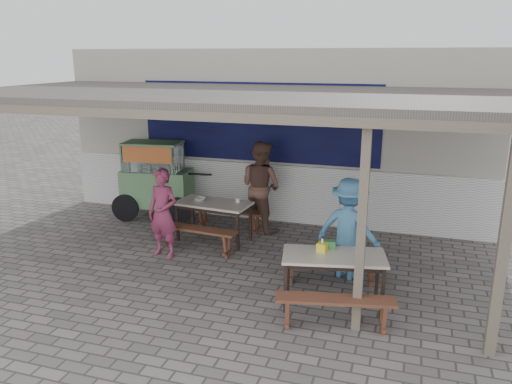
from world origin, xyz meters
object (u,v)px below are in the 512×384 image
object	(u,v)px
bench_right_street	(335,306)
donation_box	(329,245)
table_left	(214,207)
bench_left_street	(198,234)
vendor_cart	(156,177)
condiment_jar	(238,200)
bench_left_wall	(229,214)
tissue_box	(322,247)
patron_street_side	(163,213)
patron_wall_side	(261,186)
bench_right_wall	(331,263)
condiment_bowl	(200,199)
patron_right_table	(349,229)
table_right	(334,260)

from	to	relation	value
bench_right_street	donation_box	size ratio (longest dim) A/B	8.82
table_left	bench_left_street	bearing A→B (deg)	-90.00
bench_right_street	vendor_cart	xyz separation A→B (m)	(-4.34, 3.42, 0.55)
bench_right_street	condiment_jar	bearing A→B (deg)	118.72
table_left	bench_right_street	size ratio (longest dim) A/B	0.94
bench_left_wall	tissue_box	distance (m)	3.32
patron_street_side	patron_wall_side	bearing A→B (deg)	63.84
bench_left_wall	bench_right_wall	xyz separation A→B (m)	(2.32, -1.78, 0.00)
bench_right_wall	donation_box	size ratio (longest dim) A/B	8.82
condiment_bowl	bench_left_street	bearing A→B (deg)	-70.70
bench_left_wall	donation_box	bearing A→B (deg)	-37.91
bench_right_wall	patron_right_table	size ratio (longest dim) A/B	0.95
bench_right_street	tissue_box	distance (m)	0.93
donation_box	condiment_bowl	size ratio (longest dim) A/B	0.80
vendor_cart	patron_street_side	world-z (taller)	vendor_cart
table_right	donation_box	size ratio (longest dim) A/B	8.71
vendor_cart	patron_right_table	size ratio (longest dim) A/B	1.26
bench_left_wall	bench_right_street	xyz separation A→B (m)	(2.59, -3.10, 0.00)
table_left	tissue_box	size ratio (longest dim) A/B	11.18
bench_left_street	bench_left_wall	distance (m)	1.23
table_right	patron_wall_side	xyz separation A→B (m)	(-1.87, 2.69, 0.22)
bench_right_wall	bench_left_wall	bearing A→B (deg)	130.94
patron_wall_side	bench_left_wall	bearing A→B (deg)	46.97
patron_street_side	bench_right_wall	bearing A→B (deg)	2.93
table_left	patron_right_table	bearing A→B (deg)	-12.21
bench_right_wall	patron_right_table	distance (m)	0.60
table_left	table_right	xyz separation A→B (m)	(2.52, -1.83, 0.00)
table_left	bench_left_wall	distance (m)	0.70
patron_wall_side	bench_left_street	bearing A→B (deg)	88.07
bench_left_wall	vendor_cart	xyz separation A→B (m)	(-1.75, 0.31, 0.55)
patron_street_side	condiment_bowl	distance (m)	1.00
donation_box	bench_left_wall	bearing A→B (deg)	136.49
tissue_box	patron_wall_side	bearing A→B (deg)	122.76
bench_right_street	patron_wall_side	bearing A→B (deg)	109.27
bench_left_wall	bench_right_street	distance (m)	4.04
bench_right_wall	patron_street_side	xyz separation A→B (m)	(-2.93, 0.25, 0.43)
bench_right_street	condiment_bowl	size ratio (longest dim) A/B	7.08
table_right	patron_street_side	world-z (taller)	patron_street_side
bench_right_wall	tissue_box	distance (m)	0.76
vendor_cart	bench_right_wall	bearing A→B (deg)	-34.45
bench_right_wall	patron_wall_side	xyz separation A→B (m)	(-1.73, 2.03, 0.55)
table_left	patron_wall_side	world-z (taller)	patron_wall_side
bench_right_street	bench_right_wall	size ratio (longest dim) A/B	1.00
bench_left_wall	bench_right_street	bearing A→B (deg)	-44.48
bench_right_street	vendor_cart	size ratio (longest dim) A/B	0.76
tissue_box	patron_right_table	bearing A→B (deg)	75.00
patron_street_side	vendor_cart	bearing A→B (deg)	129.36
bench_left_wall	condiment_jar	distance (m)	0.76
table_left	patron_wall_side	bearing A→B (deg)	58.86
condiment_bowl	tissue_box	bearing A→B (deg)	-34.52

